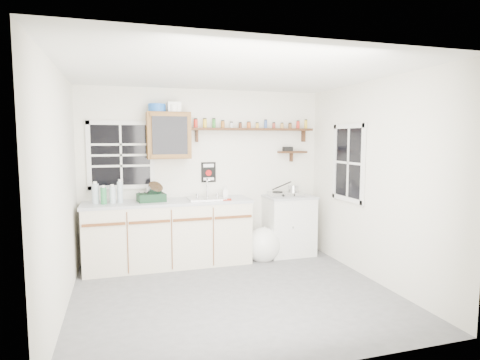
% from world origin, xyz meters
% --- Properties ---
extents(room, '(3.64, 3.24, 2.54)m').
position_xyz_m(room, '(0.00, 0.00, 1.25)').
color(room, '#545456').
rests_on(room, ground).
extents(main_cabinet, '(2.31, 0.63, 0.92)m').
position_xyz_m(main_cabinet, '(-0.58, 1.30, 0.46)').
color(main_cabinet, beige).
rests_on(main_cabinet, floor).
extents(right_cabinet, '(0.73, 0.57, 0.91)m').
position_xyz_m(right_cabinet, '(1.25, 1.32, 0.46)').
color(right_cabinet, silver).
rests_on(right_cabinet, floor).
extents(sink, '(0.52, 0.44, 0.29)m').
position_xyz_m(sink, '(-0.05, 1.30, 0.93)').
color(sink, '#B8B9BD').
rests_on(sink, main_cabinet).
extents(upper_cabinet, '(0.60, 0.32, 0.65)m').
position_xyz_m(upper_cabinet, '(-0.55, 1.44, 1.82)').
color(upper_cabinet, brown).
rests_on(upper_cabinet, wall_back).
extents(upper_cabinet_clutter, '(0.45, 0.24, 0.14)m').
position_xyz_m(upper_cabinet_clutter, '(-0.60, 1.44, 2.21)').
color(upper_cabinet_clutter, '#1A52AD').
rests_on(upper_cabinet_clutter, upper_cabinet).
extents(spice_shelf, '(1.91, 0.18, 0.35)m').
position_xyz_m(spice_shelf, '(0.71, 1.51, 1.93)').
color(spice_shelf, '#311E0D').
rests_on(spice_shelf, wall_back).
extents(secondary_shelf, '(0.45, 0.16, 0.24)m').
position_xyz_m(secondary_shelf, '(1.36, 1.52, 1.58)').
color(secondary_shelf, '#311E0D').
rests_on(secondary_shelf, wall_back).
extents(warning_sign, '(0.22, 0.02, 0.30)m').
position_xyz_m(warning_sign, '(0.05, 1.59, 1.28)').
color(warning_sign, black).
rests_on(warning_sign, wall_back).
extents(window_back, '(0.93, 0.03, 0.98)m').
position_xyz_m(window_back, '(-1.20, 1.59, 1.55)').
color(window_back, black).
rests_on(window_back, wall_back).
extents(window_right, '(0.03, 0.78, 1.08)m').
position_xyz_m(window_right, '(1.79, 0.55, 1.45)').
color(window_right, black).
rests_on(window_right, wall_back).
extents(water_bottles, '(0.40, 0.14, 0.32)m').
position_xyz_m(water_bottles, '(-1.40, 1.30, 1.05)').
color(water_bottles, '#A6B8C3').
rests_on(water_bottles, main_cabinet).
extents(dish_rack, '(0.40, 0.32, 0.27)m').
position_xyz_m(dish_rack, '(-0.80, 1.31, 1.01)').
color(dish_rack, black).
rests_on(dish_rack, main_cabinet).
extents(soap_bottle, '(0.08, 0.08, 0.17)m').
position_xyz_m(soap_bottle, '(0.25, 1.40, 1.00)').
color(soap_bottle, white).
rests_on(soap_bottle, main_cabinet).
extents(rag, '(0.14, 0.13, 0.02)m').
position_xyz_m(rag, '(0.21, 1.12, 0.93)').
color(rag, maroon).
rests_on(rag, main_cabinet).
extents(hotplate, '(0.54, 0.32, 0.07)m').
position_xyz_m(hotplate, '(1.18, 1.31, 0.94)').
color(hotplate, '#B8B9BD').
rests_on(hotplate, right_cabinet).
extents(saucepan, '(0.35, 0.27, 0.17)m').
position_xyz_m(saucepan, '(1.30, 1.31, 1.02)').
color(saucepan, '#B8B9BD').
rests_on(saucepan, hotplate).
extents(trash_bag, '(0.46, 0.42, 0.53)m').
position_xyz_m(trash_bag, '(0.77, 1.15, 0.22)').
color(trash_bag, white).
rests_on(trash_bag, floor).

